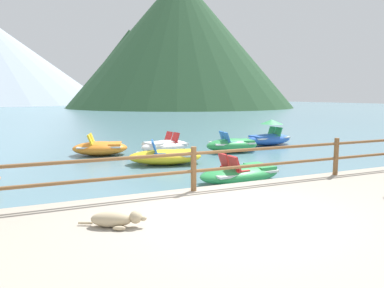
{
  "coord_description": "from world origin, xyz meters",
  "views": [
    {
      "loc": [
        -2.9,
        -5.15,
        2.4
      ],
      "look_at": [
        1.44,
        5.0,
        0.9
      ],
      "focal_mm": 32.94,
      "sensor_mm": 36.0,
      "label": 1
    }
  ],
  "objects_px": {
    "dog_resting": "(116,219)",
    "pedal_boat_3": "(240,173)",
    "pedal_boat_1": "(165,156)",
    "pedal_boat_7": "(100,148)",
    "pedal_boat_2": "(232,145)",
    "pedal_boat_6": "(165,146)",
    "pedal_boat_0": "(269,137)"
  },
  "relations": [
    {
      "from": "pedal_boat_2",
      "to": "pedal_boat_3",
      "type": "xyz_separation_m",
      "value": [
        -2.5,
        -4.87,
        -0.05
      ]
    },
    {
      "from": "pedal_boat_2",
      "to": "pedal_boat_7",
      "type": "bearing_deg",
      "value": 165.39
    },
    {
      "from": "pedal_boat_6",
      "to": "pedal_boat_0",
      "type": "bearing_deg",
      "value": 2.2
    },
    {
      "from": "pedal_boat_1",
      "to": "pedal_boat_2",
      "type": "distance_m",
      "value": 3.86
    },
    {
      "from": "pedal_boat_3",
      "to": "pedal_boat_7",
      "type": "relative_size",
      "value": 1.05
    },
    {
      "from": "pedal_boat_1",
      "to": "pedal_boat_2",
      "type": "height_order",
      "value": "pedal_boat_2"
    },
    {
      "from": "pedal_boat_1",
      "to": "pedal_boat_6",
      "type": "distance_m",
      "value": 2.62
    },
    {
      "from": "pedal_boat_2",
      "to": "pedal_boat_7",
      "type": "relative_size",
      "value": 0.98
    },
    {
      "from": "pedal_boat_3",
      "to": "dog_resting",
      "type": "bearing_deg",
      "value": -142.77
    },
    {
      "from": "pedal_boat_6",
      "to": "pedal_boat_7",
      "type": "bearing_deg",
      "value": 171.47
    },
    {
      "from": "pedal_boat_3",
      "to": "pedal_boat_1",
      "type": "bearing_deg",
      "value": 107.44
    },
    {
      "from": "dog_resting",
      "to": "pedal_boat_6",
      "type": "xyz_separation_m",
      "value": [
        3.85,
        8.98,
        -0.24
      ]
    },
    {
      "from": "pedal_boat_1",
      "to": "pedal_boat_6",
      "type": "bearing_deg",
      "value": 71.46
    },
    {
      "from": "pedal_boat_1",
      "to": "pedal_boat_7",
      "type": "xyz_separation_m",
      "value": [
        -1.84,
        2.88,
        0.02
      ]
    },
    {
      "from": "pedal_boat_6",
      "to": "pedal_boat_2",
      "type": "bearing_deg",
      "value": -20.25
    },
    {
      "from": "pedal_boat_1",
      "to": "dog_resting",
      "type": "bearing_deg",
      "value": -114.93
    },
    {
      "from": "pedal_boat_2",
      "to": "pedal_boat_6",
      "type": "relative_size",
      "value": 0.96
    },
    {
      "from": "pedal_boat_1",
      "to": "pedal_boat_7",
      "type": "relative_size",
      "value": 1.15
    },
    {
      "from": "pedal_boat_0",
      "to": "pedal_boat_7",
      "type": "height_order",
      "value": "pedal_boat_0"
    },
    {
      "from": "pedal_boat_2",
      "to": "pedal_boat_7",
      "type": "distance_m",
      "value": 5.58
    },
    {
      "from": "pedal_boat_2",
      "to": "pedal_boat_7",
      "type": "xyz_separation_m",
      "value": [
        -5.4,
        1.41,
        -0.01
      ]
    },
    {
      "from": "pedal_boat_1",
      "to": "pedal_boat_7",
      "type": "distance_m",
      "value": 3.42
    },
    {
      "from": "dog_resting",
      "to": "pedal_boat_3",
      "type": "height_order",
      "value": "pedal_boat_3"
    },
    {
      "from": "dog_resting",
      "to": "pedal_boat_1",
      "type": "height_order",
      "value": "pedal_boat_1"
    },
    {
      "from": "pedal_boat_3",
      "to": "pedal_boat_6",
      "type": "distance_m",
      "value": 5.88
    },
    {
      "from": "pedal_boat_0",
      "to": "pedal_boat_6",
      "type": "height_order",
      "value": "pedal_boat_0"
    },
    {
      "from": "dog_resting",
      "to": "pedal_boat_3",
      "type": "xyz_separation_m",
      "value": [
        4.08,
        3.1,
        -0.27
      ]
    },
    {
      "from": "dog_resting",
      "to": "pedal_boat_1",
      "type": "distance_m",
      "value": 7.17
    },
    {
      "from": "pedal_boat_7",
      "to": "dog_resting",
      "type": "bearing_deg",
      "value": -97.19
    },
    {
      "from": "pedal_boat_1",
      "to": "pedal_boat_3",
      "type": "distance_m",
      "value": 3.56
    },
    {
      "from": "pedal_boat_1",
      "to": "pedal_boat_7",
      "type": "height_order",
      "value": "pedal_boat_7"
    },
    {
      "from": "pedal_boat_1",
      "to": "pedal_boat_7",
      "type": "bearing_deg",
      "value": 122.48
    }
  ]
}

